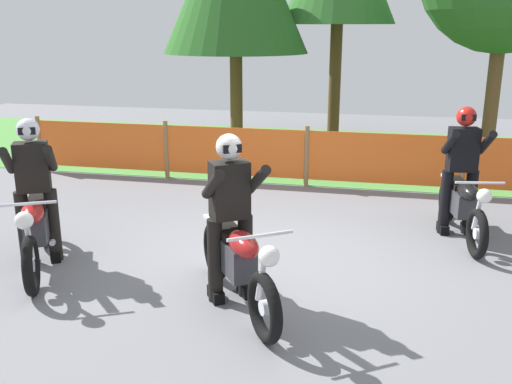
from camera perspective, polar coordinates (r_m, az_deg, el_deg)
name	(u,v)px	position (r m, az deg, el deg)	size (l,w,h in m)	color
ground	(268,261)	(6.78, 1.21, -6.92)	(24.00, 24.00, 0.02)	slate
grass_verge	(323,152)	(12.61, 6.70, 3.98)	(24.00, 5.59, 0.01)	#4C8C3D
barrier_fence	(307,155)	(9.78, 5.08, 3.68)	(10.25, 0.08, 1.05)	olive
motorcycle_lead	(462,206)	(7.78, 19.95, -1.30)	(0.58, 1.93, 0.92)	black
motorcycle_trailing	(238,262)	(5.54, -1.84, -7.07)	(1.23, 1.75, 0.96)	black
motorcycle_third	(37,230)	(6.86, -21.09, -3.53)	(1.06, 1.86, 0.96)	black
rider_lead	(461,163)	(7.84, 19.87, 2.70)	(0.61, 0.73, 1.69)	black
rider_trailing	(229,208)	(5.56, -2.68, -1.64)	(0.72, 0.79, 1.69)	black
rider_third	(34,183)	(6.93, -21.33, 0.85)	(0.70, 0.78, 1.69)	black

